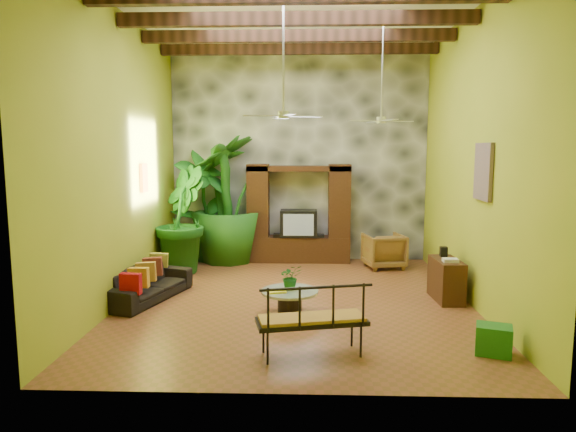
{
  "coord_description": "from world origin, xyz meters",
  "views": [
    {
      "loc": [
        0.17,
        -8.79,
        2.67
      ],
      "look_at": [
        -0.15,
        0.2,
        1.47
      ],
      "focal_mm": 32.0,
      "sensor_mm": 36.0,
      "label": 1
    }
  ],
  "objects_px": {
    "entertainment_center": "(299,221)",
    "side_console": "(446,280)",
    "ceiling_fan_front": "(283,102)",
    "sofa": "(146,284)",
    "ceiling_fan_back": "(381,109)",
    "tall_plant_a": "(205,205)",
    "iron_bench": "(312,316)",
    "coffee_table": "(290,299)",
    "tall_plant_b": "(180,219)",
    "tall_plant_c": "(227,199)",
    "green_bin": "(494,340)",
    "wicker_armchair": "(384,251)"
  },
  "relations": [
    {
      "from": "green_bin",
      "to": "tall_plant_b",
      "type": "bearing_deg",
      "value": 139.94
    },
    {
      "from": "coffee_table",
      "to": "ceiling_fan_front",
      "type": "bearing_deg",
      "value": 106.52
    },
    {
      "from": "wicker_armchair",
      "to": "coffee_table",
      "type": "height_order",
      "value": "wicker_armchair"
    },
    {
      "from": "wicker_armchair",
      "to": "tall_plant_b",
      "type": "height_order",
      "value": "tall_plant_b"
    },
    {
      "from": "wicker_armchair",
      "to": "side_console",
      "type": "xyz_separation_m",
      "value": [
        0.73,
        -2.46,
        -0.02
      ]
    },
    {
      "from": "tall_plant_c",
      "to": "iron_bench",
      "type": "distance_m",
      "value": 5.98
    },
    {
      "from": "entertainment_center",
      "to": "wicker_armchair",
      "type": "distance_m",
      "value": 2.09
    },
    {
      "from": "entertainment_center",
      "to": "tall_plant_a",
      "type": "distance_m",
      "value": 2.24
    },
    {
      "from": "ceiling_fan_front",
      "to": "sofa",
      "type": "distance_m",
      "value": 3.98
    },
    {
      "from": "ceiling_fan_front",
      "to": "green_bin",
      "type": "xyz_separation_m",
      "value": [
        2.82,
        -1.91,
        -3.21
      ]
    },
    {
      "from": "side_console",
      "to": "tall_plant_a",
      "type": "bearing_deg",
      "value": 145.56
    },
    {
      "from": "tall_plant_b",
      "to": "side_console",
      "type": "relative_size",
      "value": 2.53
    },
    {
      "from": "entertainment_center",
      "to": "ceiling_fan_front",
      "type": "height_order",
      "value": "ceiling_fan_front"
    },
    {
      "from": "ceiling_fan_back",
      "to": "tall_plant_c",
      "type": "xyz_separation_m",
      "value": [
        -3.28,
        1.89,
        -1.92
      ]
    },
    {
      "from": "ceiling_fan_front",
      "to": "iron_bench",
      "type": "relative_size",
      "value": 1.25
    },
    {
      "from": "coffee_table",
      "to": "side_console",
      "type": "height_order",
      "value": "side_console"
    },
    {
      "from": "entertainment_center",
      "to": "side_console",
      "type": "relative_size",
      "value": 2.63
    },
    {
      "from": "iron_bench",
      "to": "coffee_table",
      "type": "bearing_deg",
      "value": 88.52
    },
    {
      "from": "sofa",
      "to": "iron_bench",
      "type": "bearing_deg",
      "value": -113.22
    },
    {
      "from": "coffee_table",
      "to": "side_console",
      "type": "bearing_deg",
      "value": 18.02
    },
    {
      "from": "tall_plant_b",
      "to": "iron_bench",
      "type": "relative_size",
      "value": 1.55
    },
    {
      "from": "tall_plant_b",
      "to": "sofa",
      "type": "bearing_deg",
      "value": -93.15
    },
    {
      "from": "tall_plant_b",
      "to": "iron_bench",
      "type": "xyz_separation_m",
      "value": [
        2.79,
        -4.52,
        -0.61
      ]
    },
    {
      "from": "wicker_armchair",
      "to": "tall_plant_b",
      "type": "distance_m",
      "value": 4.56
    },
    {
      "from": "coffee_table",
      "to": "green_bin",
      "type": "relative_size",
      "value": 2.09
    },
    {
      "from": "tall_plant_a",
      "to": "tall_plant_b",
      "type": "height_order",
      "value": "tall_plant_a"
    },
    {
      "from": "ceiling_fan_back",
      "to": "sofa",
      "type": "relative_size",
      "value": 0.96
    },
    {
      "from": "tall_plant_a",
      "to": "coffee_table",
      "type": "height_order",
      "value": "tall_plant_a"
    },
    {
      "from": "entertainment_center",
      "to": "tall_plant_c",
      "type": "distance_m",
      "value": 1.75
    },
    {
      "from": "wicker_armchair",
      "to": "coffee_table",
      "type": "relative_size",
      "value": 0.92
    },
    {
      "from": "coffee_table",
      "to": "entertainment_center",
      "type": "bearing_deg",
      "value": 88.74
    },
    {
      "from": "green_bin",
      "to": "wicker_armchair",
      "type": "bearing_deg",
      "value": 98.12
    },
    {
      "from": "side_console",
      "to": "entertainment_center",
      "type": "bearing_deg",
      "value": 128.36
    },
    {
      "from": "iron_bench",
      "to": "side_console",
      "type": "relative_size",
      "value": 1.63
    },
    {
      "from": "wicker_armchair",
      "to": "side_console",
      "type": "height_order",
      "value": "wicker_armchair"
    },
    {
      "from": "ceiling_fan_back",
      "to": "tall_plant_b",
      "type": "xyz_separation_m",
      "value": [
        -4.14,
        0.83,
        -2.25
      ]
    },
    {
      "from": "ceiling_fan_front",
      "to": "side_console",
      "type": "bearing_deg",
      "value": 10.08
    },
    {
      "from": "ceiling_fan_back",
      "to": "iron_bench",
      "type": "relative_size",
      "value": 1.25
    },
    {
      "from": "ceiling_fan_back",
      "to": "tall_plant_a",
      "type": "distance_m",
      "value": 4.73
    },
    {
      "from": "side_console",
      "to": "sofa",
      "type": "bearing_deg",
      "value": 178.82
    },
    {
      "from": "ceiling_fan_back",
      "to": "side_console",
      "type": "xyz_separation_m",
      "value": [
        1.05,
        -1.09,
        -3.04
      ]
    },
    {
      "from": "ceiling_fan_front",
      "to": "wicker_armchair",
      "type": "xyz_separation_m",
      "value": [
        2.12,
        2.97,
        -3.02
      ]
    },
    {
      "from": "side_console",
      "to": "green_bin",
      "type": "xyz_separation_m",
      "value": [
        -0.03,
        -2.42,
        -0.17
      ]
    },
    {
      "from": "tall_plant_b",
      "to": "side_console",
      "type": "height_order",
      "value": "tall_plant_b"
    },
    {
      "from": "tall_plant_c",
      "to": "side_console",
      "type": "relative_size",
      "value": 3.23
    },
    {
      "from": "entertainment_center",
      "to": "iron_bench",
      "type": "distance_m",
      "value": 5.65
    },
    {
      "from": "sofa",
      "to": "side_console",
      "type": "height_order",
      "value": "side_console"
    },
    {
      "from": "tall_plant_c",
      "to": "green_bin",
      "type": "xyz_separation_m",
      "value": [
        4.3,
        -5.4,
        -1.28
      ]
    },
    {
      "from": "wicker_armchair",
      "to": "tall_plant_a",
      "type": "relative_size",
      "value": 0.32
    },
    {
      "from": "entertainment_center",
      "to": "sofa",
      "type": "xyz_separation_m",
      "value": [
        -2.65,
        -3.18,
        -0.68
      ]
    }
  ]
}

